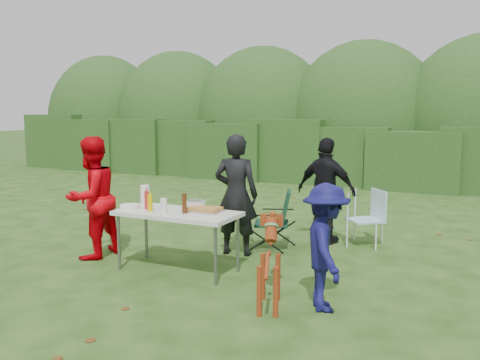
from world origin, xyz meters
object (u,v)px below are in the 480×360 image
at_px(folding_table, 177,216).
at_px(paper_towel_roll, 145,195).
at_px(camping_chair, 272,220).
at_px(mustard_bottle, 150,203).
at_px(lawn_chair, 365,218).
at_px(beer_bottle, 184,203).
at_px(dog, 269,267).
at_px(person_black_puffy, 326,191).
at_px(child, 326,247).
at_px(ketchup_bottle, 147,200).
at_px(person_cook, 236,195).
at_px(person_red_jacket, 92,198).

bearing_deg(folding_table, paper_towel_roll, 164.45).
height_order(camping_chair, mustard_bottle, mustard_bottle).
distance_m(folding_table, lawn_chair, 2.86).
xyz_separation_m(camping_chair, beer_bottle, (-0.52, -1.45, 0.43)).
bearing_deg(camping_chair, mustard_bottle, 37.61).
distance_m(lawn_chair, beer_bottle, 2.84).
bearing_deg(dog, person_black_puffy, -14.54).
bearing_deg(dog, child, -86.33).
bearing_deg(camping_chair, child, 105.73).
bearing_deg(lawn_chair, dog, 43.65).
distance_m(child, ketchup_bottle, 2.44).
bearing_deg(lawn_chair, child, 54.24).
relative_size(person_cook, lawn_chair, 2.01).
height_order(folding_table, beer_bottle, beer_bottle).
distance_m(person_cook, paper_towel_roll, 1.22).
distance_m(folding_table, dog, 1.62).
bearing_deg(person_black_puffy, paper_towel_roll, 56.09).
xyz_separation_m(folding_table, beer_bottle, (0.14, -0.06, 0.17)).
bearing_deg(mustard_bottle, ketchup_bottle, 140.09).
bearing_deg(child, lawn_chair, -23.28).
height_order(person_red_jacket, camping_chair, person_red_jacket).
height_order(folding_table, child, child).
bearing_deg(dog, paper_towel_roll, 49.97).
xyz_separation_m(person_black_puffy, camping_chair, (-0.58, -0.68, -0.35)).
bearing_deg(ketchup_bottle, camping_chair, 52.82).
height_order(child, ketchup_bottle, child).
bearing_deg(person_cook, person_red_jacket, 20.00).
bearing_deg(person_black_puffy, beer_bottle, 72.72).
bearing_deg(child, camping_chair, 9.10).
bearing_deg(ketchup_bottle, mustard_bottle, -39.91).
bearing_deg(ketchup_bottle, lawn_chair, 45.15).
height_order(person_cook, paper_towel_roll, person_cook).
height_order(camping_chair, beer_bottle, beer_bottle).
distance_m(folding_table, beer_bottle, 0.23).
xyz_separation_m(person_black_puffy, ketchup_bottle, (-1.67, -2.11, 0.07)).
distance_m(folding_table, camping_chair, 1.57).
distance_m(lawn_chair, ketchup_bottle, 3.19).
relative_size(folding_table, person_black_puffy, 0.96).
bearing_deg(ketchup_bottle, paper_towel_roll, 130.85).
distance_m(person_black_puffy, camping_chair, 0.96).
bearing_deg(person_cook, beer_bottle, 69.77).
bearing_deg(person_red_jacket, child, 87.84).
xyz_separation_m(folding_table, child, (1.98, -0.40, -0.06)).
distance_m(person_red_jacket, lawn_chair, 3.86).
xyz_separation_m(ketchup_bottle, paper_towel_roll, (-0.18, 0.20, 0.02)).
relative_size(child, paper_towel_roll, 4.84).
height_order(person_black_puffy, lawn_chair, person_black_puffy).
distance_m(child, beer_bottle, 1.88).
height_order(person_black_puffy, dog, person_black_puffy).
xyz_separation_m(child, dog, (-0.51, -0.22, -0.21)).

